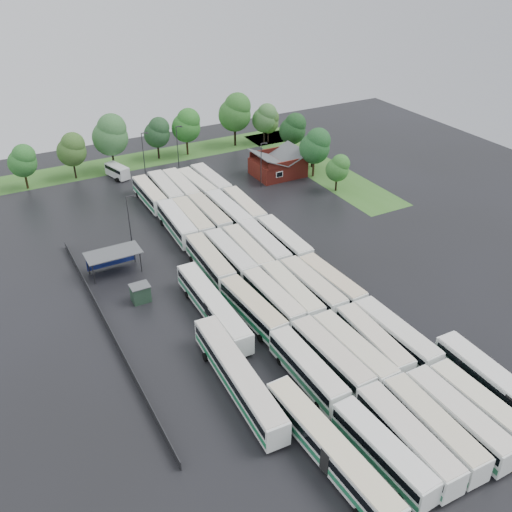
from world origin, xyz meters
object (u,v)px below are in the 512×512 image
brick_building (278,167)px  minibus (117,171)px  artic_bus_east (510,397)px  artic_bus_west_a (330,450)px

brick_building → minibus: size_ratio=1.57×
minibus → artic_bus_east: bearing=-94.1°
artic_bus_west_a → minibus: artic_bus_west_a is taller
brick_building → artic_bus_west_a: brick_building is taller
artic_bus_east → minibus: 86.36m
artic_bus_west_a → minibus: (3.06, 80.83, -0.51)m
artic_bus_west_a → minibus: size_ratio=3.00×
artic_bus_west_a → artic_bus_east: bearing=-11.8°
brick_building → minibus: 33.40m
artic_bus_west_a → minibus: 80.89m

